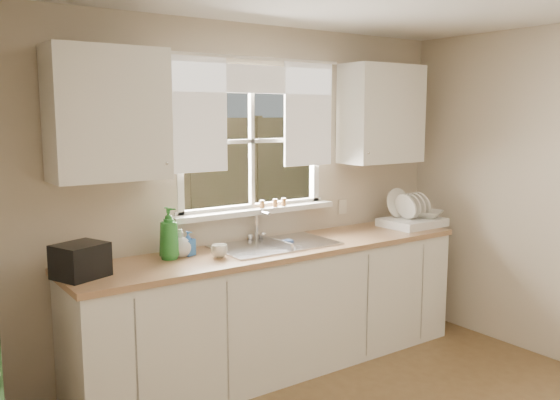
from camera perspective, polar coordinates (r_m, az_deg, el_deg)
room_walls at (r=2.97m, az=19.52°, el=-4.17°), size 3.62×4.02×2.50m
window at (r=4.44m, az=-2.62°, el=3.55°), size 1.38×0.16×1.06m
curtains at (r=4.38m, az=-2.29°, el=9.36°), size 1.50×0.03×0.81m
base_cabinets at (r=4.39m, az=-0.23°, el=-10.54°), size 3.00×0.62×0.87m
countertop at (r=4.26m, az=-0.23°, el=-4.74°), size 3.04×0.65×0.04m
upper_cabinet_left at (r=3.76m, az=-16.24°, el=7.94°), size 0.70×0.33×0.80m
upper_cabinet_right at (r=5.01m, az=9.75°, el=8.16°), size 0.70×0.33×0.80m
wall_outlet at (r=5.00m, az=6.04°, el=-0.63°), size 0.08×0.01×0.12m
sill_jars at (r=4.50m, az=-0.60°, el=-0.29°), size 0.24×0.04×0.06m
backyard at (r=10.69m, az=-19.54°, el=16.50°), size 20.00×10.00×6.13m
sink at (r=4.30m, az=-0.48°, el=-5.34°), size 0.88×0.52×0.40m
dish_rack at (r=5.13m, az=12.56°, el=-1.73°), size 0.51×0.39×0.31m
bowl at (r=5.19m, az=14.05°, el=-1.32°), size 0.33×0.33×0.06m
soap_bottle_a at (r=3.93m, az=-10.64°, el=-3.17°), size 0.16×0.17×0.34m
soap_bottle_b at (r=4.02m, az=-8.83°, el=-4.15°), size 0.10×0.10×0.16m
soap_bottle_c at (r=4.00m, az=-9.56°, el=-4.11°), size 0.16×0.16×0.18m
saucer at (r=3.64m, az=-18.48°, el=-7.07°), size 0.16×0.16×0.01m
cup at (r=3.95m, az=-5.86°, el=-4.92°), size 0.12×0.12×0.09m
black_appliance at (r=3.64m, az=-18.66°, el=-5.55°), size 0.34×0.32×0.20m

